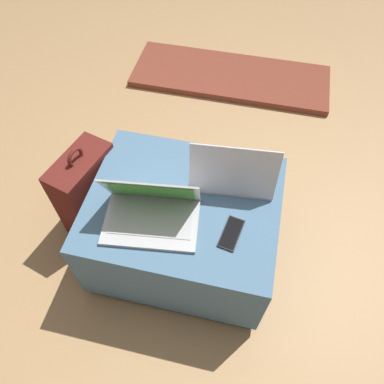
{
  "coord_description": "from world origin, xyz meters",
  "views": [
    {
      "loc": [
        0.23,
        -0.84,
        1.76
      ],
      "look_at": [
        0.04,
        -0.0,
        0.54
      ],
      "focal_mm": 35.0,
      "sensor_mm": 36.0,
      "label": 1
    }
  ],
  "objects_px": {
    "backpack": "(88,192)",
    "laptop_near": "(151,211)",
    "cell_phone": "(231,233)",
    "laptop_far": "(233,173)"
  },
  "relations": [
    {
      "from": "backpack",
      "to": "laptop_near",
      "type": "bearing_deg",
      "value": 79.93
    },
    {
      "from": "cell_phone",
      "to": "backpack",
      "type": "xyz_separation_m",
      "value": [
        -0.74,
        0.2,
        -0.23
      ]
    },
    {
      "from": "backpack",
      "to": "laptop_far",
      "type": "bearing_deg",
      "value": 110.55
    },
    {
      "from": "laptop_near",
      "to": "backpack",
      "type": "xyz_separation_m",
      "value": [
        -0.41,
        0.2,
        -0.27
      ]
    },
    {
      "from": "laptop_far",
      "to": "cell_phone",
      "type": "relative_size",
      "value": 2.36
    },
    {
      "from": "cell_phone",
      "to": "backpack",
      "type": "bearing_deg",
      "value": -5.47
    },
    {
      "from": "cell_phone",
      "to": "backpack",
      "type": "distance_m",
      "value": 0.8
    },
    {
      "from": "laptop_near",
      "to": "backpack",
      "type": "height_order",
      "value": "laptop_near"
    },
    {
      "from": "laptop_near",
      "to": "laptop_far",
      "type": "height_order",
      "value": "laptop_far"
    },
    {
      "from": "laptop_near",
      "to": "cell_phone",
      "type": "height_order",
      "value": "laptop_near"
    }
  ]
}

